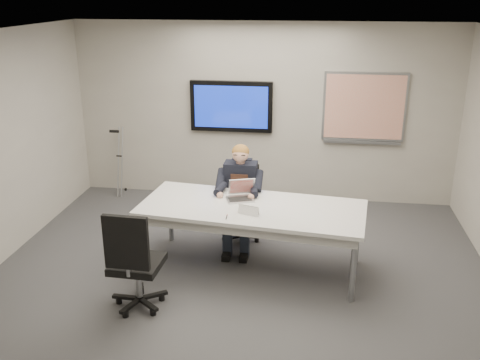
# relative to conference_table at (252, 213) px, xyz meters

# --- Properties ---
(floor) EXTENTS (6.00, 6.00, 0.02)m
(floor) POSITION_rel_conference_table_xyz_m (-0.12, -0.57, -0.72)
(floor) COLOR #3A3A3C
(floor) RESTS_ON ground
(ceiling) EXTENTS (6.00, 6.00, 0.02)m
(ceiling) POSITION_rel_conference_table_xyz_m (-0.12, -0.57, 2.08)
(ceiling) COLOR silver
(ceiling) RESTS_ON wall_back
(wall_back) EXTENTS (6.00, 0.02, 2.80)m
(wall_back) POSITION_rel_conference_table_xyz_m (-0.12, 2.43, 0.68)
(wall_back) COLOR #A49E94
(wall_back) RESTS_ON ground
(wall_front) EXTENTS (6.00, 0.02, 2.80)m
(wall_front) POSITION_rel_conference_table_xyz_m (-0.12, -3.57, 0.68)
(wall_front) COLOR #A49E94
(wall_front) RESTS_ON ground
(conference_table) EXTENTS (2.76, 1.40, 0.82)m
(conference_table) POSITION_rel_conference_table_xyz_m (0.00, 0.00, 0.00)
(conference_table) COLOR silver
(conference_table) RESTS_ON ground
(tv_display) EXTENTS (1.30, 0.09, 0.80)m
(tv_display) POSITION_rel_conference_table_xyz_m (-0.62, 2.37, 0.78)
(tv_display) COLOR black
(tv_display) RESTS_ON wall_back
(whiteboard) EXTENTS (1.25, 0.08, 1.10)m
(whiteboard) POSITION_rel_conference_table_xyz_m (1.43, 2.40, 0.81)
(whiteboard) COLOR #94979C
(whiteboard) RESTS_ON wall_back
(office_chair_far) EXTENTS (0.51, 0.51, 1.03)m
(office_chair_far) POSITION_rel_conference_table_xyz_m (-0.23, 0.76, -0.40)
(office_chair_far) COLOR black
(office_chair_far) RESTS_ON ground
(office_chair_near) EXTENTS (0.57, 0.57, 1.16)m
(office_chair_near) POSITION_rel_conference_table_xyz_m (-1.10, -1.06, -0.36)
(office_chair_near) COLOR black
(office_chair_near) RESTS_ON ground
(seated_person) EXTENTS (0.43, 0.73, 1.38)m
(seated_person) POSITION_rel_conference_table_xyz_m (-0.23, 0.51, -0.17)
(seated_person) COLOR #1D2330
(seated_person) RESTS_ON office_chair_far
(crutch) EXTENTS (0.38, 0.68, 1.23)m
(crutch) POSITION_rel_conference_table_xyz_m (-2.45, 2.20, -0.14)
(crutch) COLOR #A4A7AC
(crutch) RESTS_ON ground
(laptop) EXTENTS (0.38, 0.40, 0.23)m
(laptop) POSITION_rel_conference_table_xyz_m (-0.17, 0.23, 0.15)
(laptop) COLOR silver
(laptop) RESTS_ON conference_table
(name_tent) EXTENTS (0.26, 0.14, 0.10)m
(name_tent) POSITION_rel_conference_table_xyz_m (-0.01, -0.23, 0.14)
(name_tent) COLOR silver
(name_tent) RESTS_ON conference_table
(pen) EXTENTS (0.02, 0.12, 0.01)m
(pen) POSITION_rel_conference_table_xyz_m (-0.24, -0.36, 0.10)
(pen) COLOR black
(pen) RESTS_ON conference_table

